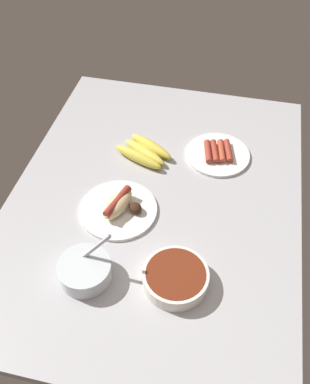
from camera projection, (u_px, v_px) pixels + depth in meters
ground_plane at (155, 201)px, 135.62cm from camera, size 120.00×90.00×3.00cm
plate_sausages at (218, 154)px, 146.83cm from camera, size 21.90×21.90×3.11cm
plate_hotdog_assembled at (119, 207)px, 129.57cm from camera, size 23.73×23.73×5.61cm
bowl_coleslaw at (85, 270)px, 113.20cm from camera, size 14.27×14.27×15.08cm
banana_bunch at (145, 152)px, 145.99cm from camera, size 17.37×21.13×3.97cm
bowl_chili at (176, 277)px, 112.30cm from camera, size 17.55×17.55×4.51cm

